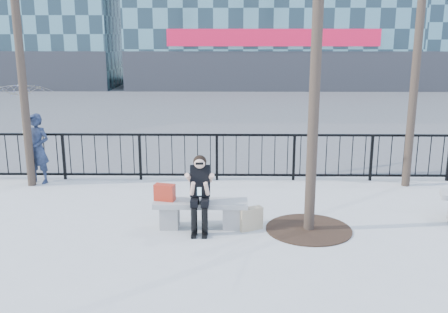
{
  "coord_description": "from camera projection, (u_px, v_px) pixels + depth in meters",
  "views": [
    {
      "loc": [
        0.54,
        -8.32,
        3.32
      ],
      "look_at": [
        0.4,
        0.8,
        1.1
      ],
      "focal_mm": 40.0,
      "sensor_mm": 36.0,
      "label": 1
    }
  ],
  "objects": [
    {
      "name": "standing_man",
      "position": [
        37.0,
        149.0,
        11.37
      ],
      "size": [
        0.66,
        0.51,
        1.61
      ],
      "primitive_type": "imported",
      "rotation": [
        0.0,
        0.0,
        -0.23
      ],
      "color": "black",
      "rests_on": "ground"
    },
    {
      "name": "bench_main",
      "position": [
        201.0,
        211.0,
        8.8
      ],
      "size": [
        1.65,
        0.46,
        0.49
      ],
      "color": "slate",
      "rests_on": "ground"
    },
    {
      "name": "shopping_bag",
      "position": [
        251.0,
        219.0,
        8.71
      ],
      "size": [
        0.45,
        0.33,
        0.4
      ],
      "primitive_type": "cube",
      "rotation": [
        0.0,
        0.0,
        0.48
      ],
      "color": "tan",
      "rests_on": "ground"
    },
    {
      "name": "seated_woman",
      "position": [
        200.0,
        194.0,
        8.56
      ],
      "size": [
        0.5,
        0.64,
        1.34
      ],
      "color": "black",
      "rests_on": "ground"
    },
    {
      "name": "handbag",
      "position": [
        165.0,
        192.0,
        8.75
      ],
      "size": [
        0.39,
        0.25,
        0.29
      ],
      "primitive_type": "cube",
      "rotation": [
        0.0,
        0.0,
        -0.24
      ],
      "color": "#AB2515",
      "rests_on": "bench_main"
    },
    {
      "name": "street_surface",
      "position": [
        220.0,
        108.0,
        23.44
      ],
      "size": [
        60.0,
        23.0,
        0.01
      ],
      "primitive_type": "cube",
      "color": "#474747",
      "rests_on": "ground"
    },
    {
      "name": "ground",
      "position": [
        201.0,
        227.0,
        8.87
      ],
      "size": [
        120.0,
        120.0,
        0.0
      ],
      "primitive_type": "plane",
      "color": "#A3A39E",
      "rests_on": "ground"
    },
    {
      "name": "tree_grate",
      "position": [
        309.0,
        229.0,
        8.74
      ],
      "size": [
        1.5,
        1.5,
        0.02
      ],
      "primitive_type": "cylinder",
      "color": "black",
      "rests_on": "ground"
    },
    {
      "name": "railing",
      "position": [
        208.0,
        157.0,
        11.65
      ],
      "size": [
        14.0,
        0.06,
        1.1
      ],
      "color": "black",
      "rests_on": "ground"
    },
    {
      "name": "vendor_umbrella",
      "position": [
        21.0,
        111.0,
        15.96
      ],
      "size": [
        2.56,
        2.59,
        1.9
      ],
      "primitive_type": "imported",
      "rotation": [
        0.0,
        0.0,
        0.27
      ],
      "color": "yellow",
      "rests_on": "ground"
    }
  ]
}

